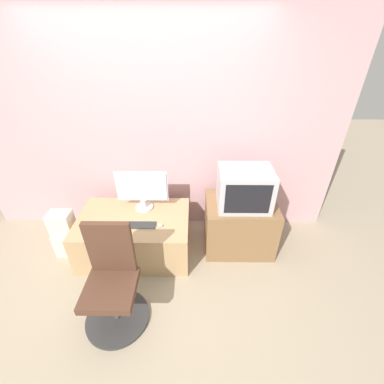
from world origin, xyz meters
TOP-DOWN VIEW (x-y plane):
  - ground_plane at (0.00, 0.00)m, footprint 12.00×12.00m
  - wall_back at (0.00, 1.32)m, footprint 4.40×0.05m
  - desk at (-0.21, 0.74)m, footprint 1.25×0.79m
  - side_stand at (1.02, 0.85)m, footprint 0.80×0.60m
  - main_monitor at (-0.11, 0.93)m, footprint 0.58×0.20m
  - keyboard at (-0.09, 0.60)m, footprint 0.31×0.11m
  - mouse at (0.12, 0.59)m, footprint 0.05×0.03m
  - crt_tv at (1.02, 0.82)m, footprint 0.57×0.43m
  - office_chair at (-0.23, -0.08)m, footprint 0.58×0.58m
  - cardboard_box_lower at (-1.02, 0.70)m, footprint 0.27×0.20m
  - cardboard_box_upper at (-1.02, 0.70)m, footprint 0.25×0.18m

SIDE VIEW (x-z plane):
  - ground_plane at x=0.00m, z-range 0.00..0.00m
  - cardboard_box_lower at x=-1.02m, z-range 0.00..0.31m
  - desk at x=-0.21m, z-range 0.00..0.50m
  - side_stand at x=1.02m, z-range 0.00..0.63m
  - office_chair at x=-0.23m, z-range -0.11..0.89m
  - cardboard_box_upper at x=-1.02m, z-range 0.31..0.59m
  - keyboard at x=-0.09m, z-range 0.50..0.52m
  - mouse at x=0.12m, z-range 0.50..0.54m
  - main_monitor at x=-0.11m, z-range 0.52..1.00m
  - crt_tv at x=1.02m, z-range 0.63..1.07m
  - wall_back at x=0.00m, z-range 0.00..2.60m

